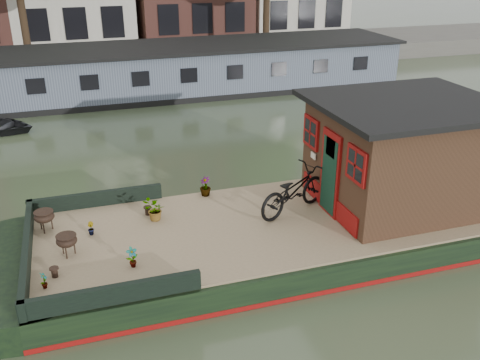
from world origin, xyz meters
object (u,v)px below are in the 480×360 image
object	(u,v)px
cabin	(402,153)
brazier_rear	(45,221)
bicycle	(293,191)
potted_plant_a	(132,257)
brazier_front	(67,245)

from	to	relation	value
cabin	brazier_rear	distance (m)	7.92
cabin	bicycle	xyz separation A→B (m)	(-2.50, 0.27, -0.71)
potted_plant_a	bicycle	bearing A→B (deg)	17.58
cabin	bicycle	distance (m)	2.62
potted_plant_a	brazier_rear	distance (m)	2.50
potted_plant_a	brazier_rear	xyz separation A→B (m)	(-1.56, 1.96, 0.02)
cabin	brazier_rear	size ratio (longest dim) A/B	8.82
cabin	potted_plant_a	xyz separation A→B (m)	(-6.23, -0.91, -1.02)
bicycle	brazier_front	bearing A→B (deg)	70.18
bicycle	brazier_front	size ratio (longest dim) A/B	4.47
cabin	bicycle	world-z (taller)	cabin
brazier_front	brazier_rear	distance (m)	1.24
potted_plant_a	brazier_front	bearing A→B (deg)	144.87
potted_plant_a	cabin	bearing A→B (deg)	8.27
brazier_front	brazier_rear	bearing A→B (deg)	109.93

